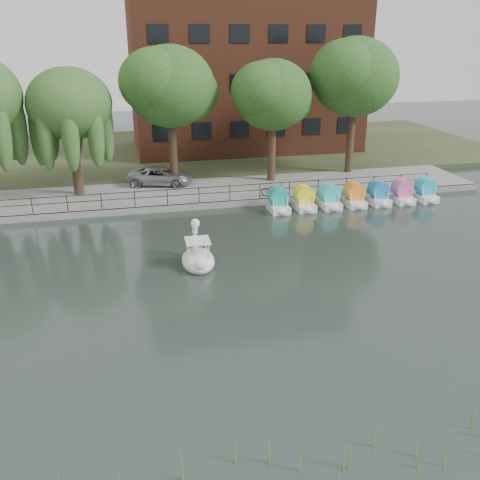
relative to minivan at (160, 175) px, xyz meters
name	(u,v)px	position (x,y,z in m)	size (l,w,h in m)	color
ground_plane	(250,305)	(1.97, -18.03, -1.12)	(120.00, 120.00, 0.00)	#3C4846
promenade	(193,193)	(1.97, -2.03, -0.92)	(40.00, 6.00, 0.40)	gray
kerb	(200,206)	(1.97, -4.98, -0.92)	(40.00, 0.25, 0.40)	gray
land_strip	(170,152)	(1.97, 11.97, -0.94)	(60.00, 22.00, 0.36)	#47512D
railing	(199,191)	(1.97, -4.78, 0.03)	(32.00, 0.05, 1.00)	black
apartment_building	(244,45)	(8.97, 11.94, 8.24)	(20.00, 10.07, 18.00)	#4C1E16
willow_mid	(69,104)	(-5.53, -1.03, 5.13)	(5.32, 5.32, 8.15)	#473323
broadleaf_center	(170,87)	(0.97, -0.03, 5.95)	(6.00, 6.00, 9.25)	#473323
broadleaf_right	(273,96)	(7.97, -0.53, 5.27)	(5.40, 5.40, 8.32)	#473323
broadleaf_far	(355,78)	(14.47, 0.47, 6.28)	(6.30, 6.30, 9.71)	#473323
minivan	(160,175)	(0.00, 0.00, 0.00)	(5.15, 2.37, 1.43)	gray
bicycle	(274,189)	(6.96, -4.68, -0.22)	(1.72, 0.60, 1.00)	gray
swan_boat	(198,257)	(0.49, -13.62, -0.65)	(1.67, 2.62, 2.11)	white
pedal_boat_row	(354,197)	(11.78, -6.51, -0.51)	(11.35, 1.70, 1.40)	white
reed_bank	(417,447)	(3.97, -27.53, -0.52)	(24.00, 2.40, 1.20)	#669938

